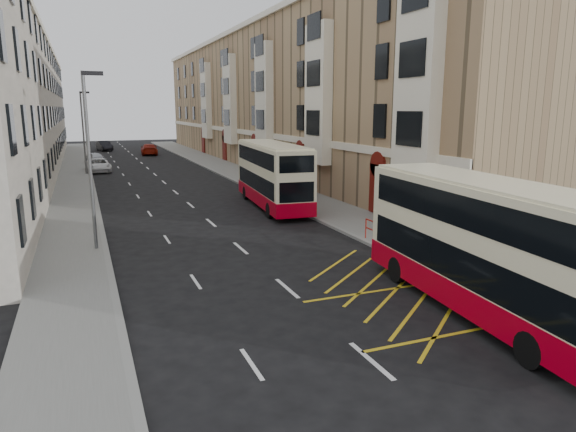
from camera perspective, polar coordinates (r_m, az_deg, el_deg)
name	(u,v)px	position (r m, az deg, el deg)	size (l,w,h in m)	color
ground	(336,331)	(15.84, 5.41, -12.58)	(200.00, 200.00, 0.00)	black
pavement_right	(262,183)	(45.69, -2.88, 3.73)	(4.00, 120.00, 0.15)	slate
pavement_left	(74,193)	(43.27, -22.69, 2.36)	(3.00, 120.00, 0.15)	slate
kerb_right	(241,184)	(45.09, -5.29, 3.59)	(0.25, 120.00, 0.15)	gray
kerb_left	(94,192)	(43.27, -20.70, 2.52)	(0.25, 120.00, 0.15)	gray
road_markings	(149,169)	(58.53, -15.21, 5.06)	(10.00, 110.00, 0.01)	silver
terrace_right	(274,100)	(62.03, -1.54, 12.78)	(10.75, 79.00, 15.25)	tan
terrace_left	(5,109)	(58.66, -28.97, 10.41)	(9.18, 79.00, 13.25)	beige
bus_shelter	(559,239)	(19.98, 27.92, -2.28)	(1.65, 4.25, 2.70)	black
guard_railing	(403,239)	(23.31, 12.69, -2.54)	(0.06, 6.56, 1.01)	red
street_lamp_near	(90,152)	(24.85, -21.15, 6.68)	(0.93, 0.18, 8.00)	slate
street_lamp_far	(84,128)	(54.81, -21.77, 9.06)	(0.93, 0.18, 8.00)	slate
double_decker_front	(485,247)	(17.52, 21.01, -3.24)	(3.43, 11.08, 4.35)	#FFF4C3
double_decker_rear	(272,175)	(34.31, -1.75, 4.57)	(3.41, 10.90, 4.28)	#FFF4C3
pedestrian_near	(478,258)	(20.39, 20.32, -4.44)	(0.67, 0.44, 1.85)	black
pedestrian_mid	(501,257)	(20.95, 22.57, -4.18)	(0.90, 0.70, 1.86)	black
pedestrian_far	(427,240)	(22.90, 15.24, -2.54)	(1.00, 0.42, 1.71)	black
white_van	(98,165)	(57.43, -20.34, 5.31)	(2.33, 5.06, 1.41)	white
car_silver	(96,158)	(65.80, -20.59, 6.03)	(1.63, 4.06, 1.38)	#B6B9BF
car_dark	(104,146)	(85.93, -19.74, 7.35)	(1.64, 4.70, 1.55)	black
car_red	(149,149)	(76.62, -15.17, 7.17)	(2.21, 5.43, 1.58)	#9E1607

